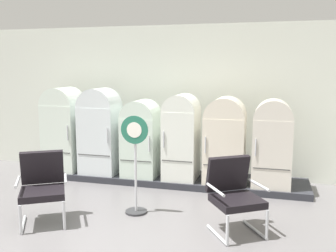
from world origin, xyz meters
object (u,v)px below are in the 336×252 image
object	(u,v)px
refrigerator_1	(100,128)
refrigerator_4	(225,138)
refrigerator_5	(272,141)
armchair_left	(42,184)
armchair_right	(234,192)
refrigerator_2	(141,136)
sign_stand	(135,169)
refrigerator_3	(181,134)
refrigerator_0	(64,126)

from	to	relation	value
refrigerator_1	refrigerator_4	distance (m)	2.36
refrigerator_5	armchair_left	world-z (taller)	refrigerator_5
refrigerator_1	refrigerator_5	bearing A→B (deg)	-0.16
refrigerator_4	refrigerator_5	bearing A→B (deg)	-2.60
refrigerator_5	armchair_right	world-z (taller)	refrigerator_5
refrigerator_5	armchair_right	xyz separation A→B (m)	(-0.47, -1.73, -0.37)
refrigerator_2	sign_stand	bearing A→B (deg)	-73.98
refrigerator_5	refrigerator_3	bearing A→B (deg)	178.43
refrigerator_2	refrigerator_3	size ratio (longest dim) A/B	0.92
refrigerator_3	refrigerator_5	world-z (taller)	refrigerator_3
refrigerator_0	refrigerator_3	world-z (taller)	refrigerator_0
armchair_left	refrigerator_1	bearing A→B (deg)	93.21
refrigerator_3	refrigerator_4	size ratio (longest dim) A/B	1.02
refrigerator_0	armchair_right	bearing A→B (deg)	-26.97
refrigerator_2	armchair_left	bearing A→B (deg)	-108.20
refrigerator_4	armchair_right	size ratio (longest dim) A/B	1.55
refrigerator_1	sign_stand	distance (m)	1.98
refrigerator_2	armchair_right	distance (m)	2.59
refrigerator_4	armchair_left	xyz separation A→B (m)	(-2.24, -2.14, -0.38)
refrigerator_0	armchair_left	world-z (taller)	refrigerator_0
refrigerator_3	sign_stand	size ratio (longest dim) A/B	1.06
refrigerator_3	armchair_left	distance (m)	2.63
refrigerator_1	armchair_left	xyz separation A→B (m)	(0.12, -2.11, -0.44)
sign_stand	refrigerator_5	bearing A→B (deg)	38.00
refrigerator_4	refrigerator_3	bearing A→B (deg)	179.47
refrigerator_4	armchair_right	xyz separation A→B (m)	(0.33, -1.77, -0.38)
refrigerator_4	armchair_left	size ratio (longest dim) A/B	1.55
refrigerator_5	sign_stand	xyz separation A→B (m)	(-1.91, -1.49, -0.24)
armchair_right	refrigerator_4	bearing A→B (deg)	100.58
refrigerator_5	sign_stand	world-z (taller)	refrigerator_5
refrigerator_1	refrigerator_4	bearing A→B (deg)	0.66
refrigerator_2	armchair_right	xyz separation A→B (m)	(1.87, -1.76, -0.33)
sign_stand	refrigerator_2	bearing A→B (deg)	106.02
refrigerator_3	refrigerator_4	distance (m)	0.78
armchair_right	sign_stand	world-z (taller)	sign_stand
refrigerator_0	refrigerator_3	distance (m)	2.36
refrigerator_4	refrigerator_0	bearing A→B (deg)	179.99
refrigerator_0	sign_stand	size ratio (longest dim) A/B	1.12
refrigerator_1	armchair_right	xyz separation A→B (m)	(2.69, -1.74, -0.44)
armchair_left	sign_stand	bearing A→B (deg)	28.39
armchair_right	refrigerator_1	bearing A→B (deg)	147.09
refrigerator_2	refrigerator_0	bearing A→B (deg)	179.57
refrigerator_0	refrigerator_1	xyz separation A→B (m)	(0.79, -0.03, -0.00)
refrigerator_0	refrigerator_1	size ratio (longest dim) A/B	1.00
refrigerator_1	armchair_left	distance (m)	2.16
refrigerator_0	refrigerator_2	distance (m)	1.61
refrigerator_0	refrigerator_1	world-z (taller)	refrigerator_0
refrigerator_0	refrigerator_5	world-z (taller)	refrigerator_0
refrigerator_3	armchair_right	distance (m)	2.13
armchair_left	armchair_right	bearing A→B (deg)	8.20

